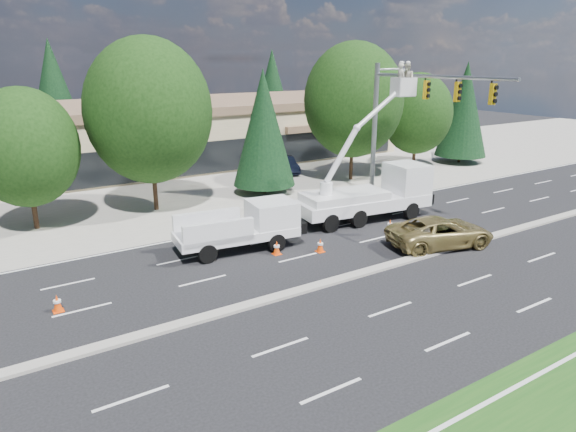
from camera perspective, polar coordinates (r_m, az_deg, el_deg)
ground at (r=22.62m, az=5.68°, el=-7.16°), size 140.00×140.00×0.00m
concrete_apron at (r=39.42m, az=-12.63°, el=3.09°), size 140.00×22.00×0.01m
road_median at (r=22.60m, az=5.69°, el=-7.02°), size 120.00×0.55×0.12m
strip_mall at (r=48.25m, az=-17.08°, el=8.69°), size 50.40×15.40×5.50m
tree_front_c at (r=31.53m, az=-27.19°, el=6.77°), size 5.70×5.70×7.90m
tree_front_d at (r=32.75m, az=-15.20°, el=11.18°), size 7.65×7.65×10.62m
tree_front_e at (r=36.17m, az=-2.73°, el=9.75°), size 4.40×4.40×8.66m
tree_front_f at (r=40.60m, az=7.29°, el=12.64°), size 7.64×7.64×10.60m
tree_front_g at (r=45.51m, az=14.14°, el=10.97°), size 5.92×5.92×8.21m
tree_front_h at (r=50.03m, az=18.97°, el=11.14°), size 4.60×4.60×9.06m
tree_back_b at (r=58.83m, az=-24.57°, el=12.47°), size 5.73×5.73×11.29m
tree_back_c at (r=62.62m, az=-11.42°, el=12.31°), size 4.16×4.16×8.20m
tree_back_d at (r=67.87m, az=-1.76°, el=14.00°), size 5.31×5.31×10.46m
signal_mast at (r=32.76m, az=12.28°, el=11.10°), size 2.76×10.16×9.00m
utility_pickup at (r=25.93m, az=-4.79°, el=-1.63°), size 6.35×3.03×2.34m
bucket_truck at (r=31.01m, az=9.62°, el=3.17°), size 8.50×3.52×9.13m
traffic_cone_a at (r=21.68m, az=-24.25°, el=-8.83°), size 0.40×0.40×0.70m
traffic_cone_b at (r=25.30m, az=-1.27°, el=-3.55°), size 0.40×0.40×0.70m
traffic_cone_c at (r=25.68m, az=3.60°, el=-3.27°), size 0.40×0.40×0.70m
traffic_cone_d at (r=29.20m, az=11.26°, el=-1.03°), size 0.40×0.40×0.70m
minivan at (r=27.39m, az=16.59°, el=-1.71°), size 5.98×3.85×1.53m
parked_car_east at (r=43.49m, az=-0.29°, el=5.71°), size 2.47×4.33×1.35m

